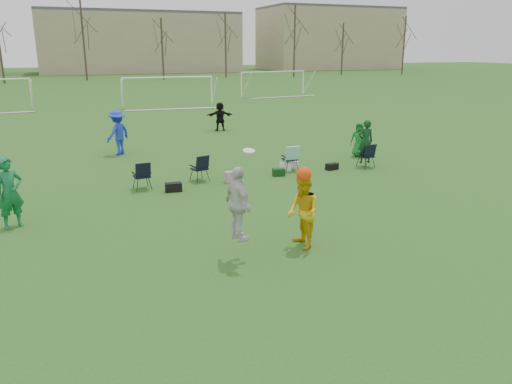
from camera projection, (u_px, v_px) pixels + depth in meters
name	position (u px, v px, depth m)	size (l,w,h in m)	color
ground	(293.00, 267.00, 11.11)	(260.00, 260.00, 0.00)	#26551A
fielder_green_near	(10.00, 193.00, 13.34)	(0.71, 0.47, 1.95)	#126938
fielder_blue	(118.00, 133.00, 22.61)	(1.30, 0.75, 2.01)	#1B37CA
fielder_green_far	(359.00, 139.00, 22.24)	(0.76, 0.49, 1.55)	#147129
fielder_black	(220.00, 116.00, 29.31)	(1.54, 0.49, 1.66)	black
center_contest	(279.00, 208.00, 11.65)	(2.37, 1.17, 2.60)	silver
sideline_setup	(283.00, 159.00, 19.22)	(9.75, 1.85, 1.92)	#0F3819
goal_mid	(168.00, 83.00, 40.57)	(7.40, 0.63, 2.46)	white
goal_right	(273.00, 77.00, 50.16)	(7.35, 1.14, 2.46)	white
tree_line	(86.00, 45.00, 72.17)	(110.28, 3.28, 11.40)	#382B21
building_row	(112.00, 41.00, 97.58)	(126.00, 16.00, 13.00)	tan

